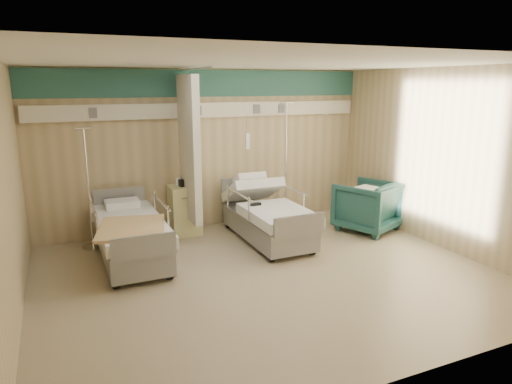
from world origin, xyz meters
The scene contains 13 objects.
ground centered at (0.00, 0.00, 0.00)m, with size 6.00×5.00×0.00m, color tan.
room_walls centered at (-0.03, 0.25, 1.86)m, with size 6.04×5.04×2.82m.
bed_right centered at (0.60, 1.30, 0.32)m, with size 1.00×2.16×0.63m, color silver, non-canonical shape.
bed_left centered at (-1.60, 1.30, 0.32)m, with size 1.00×2.16×0.63m, color silver, non-canonical shape.
bedside_cabinet centered at (-0.55, 2.20, 0.42)m, with size 0.50×0.48×0.85m, color #DFD88B.
visitor_armchair centered at (2.45, 1.08, 0.44)m, with size 0.94×0.97×0.88m, color #1C4643.
waffle_blanket centered at (2.42, 1.07, 0.91)m, with size 0.56×0.49×0.06m, color silver.
iv_stand_right centered at (1.32, 2.06, 0.46)m, with size 0.40×0.40×2.24m.
iv_stand_left centered at (-2.08, 2.09, 0.39)m, with size 0.34×0.34×1.91m.
call_remote centered at (0.38, 1.29, 0.65)m, with size 0.18×0.08×0.04m, color black.
tan_blanket centered at (-1.65, 0.84, 0.65)m, with size 0.86×1.08×0.04m, color tan.
toiletry_bag centered at (-0.52, 2.20, 0.91)m, with size 0.22×0.14×0.12m, color black.
white_cup centered at (-0.62, 2.26, 0.92)m, with size 0.09×0.09×0.13m, color white.
Camera 1 is at (-2.49, -5.21, 2.54)m, focal length 32.00 mm.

